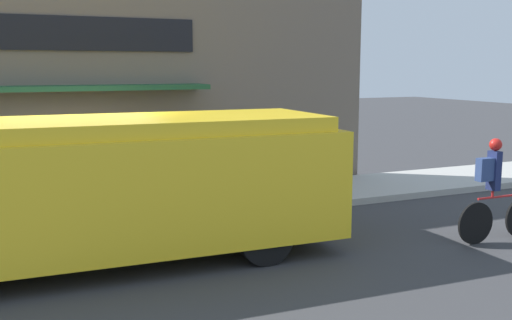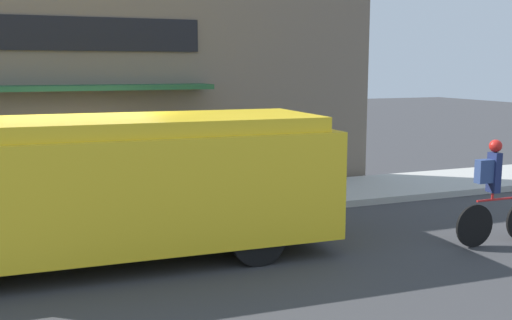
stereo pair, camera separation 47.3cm
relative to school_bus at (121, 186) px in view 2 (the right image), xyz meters
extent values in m
plane|color=#38383A|center=(-0.40, 1.56, -1.07)|extent=(70.00, 70.00, 0.00)
cube|color=#ADAAA3|center=(-0.40, 2.69, -1.00)|extent=(28.00, 2.27, 0.14)
cube|color=#756656|center=(-0.40, 4.15, 1.79)|extent=(13.99, 0.18, 5.72)
cube|color=black|center=(0.06, 4.04, 2.33)|extent=(4.54, 0.05, 0.67)
cube|color=#235633|center=(0.06, 3.65, 1.28)|extent=(4.77, 0.81, 0.10)
cube|color=yellow|center=(0.48, -0.01, -0.01)|extent=(5.20, 2.28, 1.56)
cube|color=yellow|center=(0.48, -0.01, 0.88)|extent=(4.78, 2.09, 0.21)
cube|color=red|center=(-0.90, 1.34, 0.07)|extent=(0.04, 0.44, 0.44)
cylinder|color=black|center=(1.77, 0.85, -0.67)|extent=(0.80, 0.28, 0.79)
cylinder|color=black|center=(1.71, -0.95, -0.67)|extent=(0.80, 0.28, 0.79)
cylinder|color=black|center=(5.12, -1.43, -0.73)|extent=(0.67, 0.05, 0.67)
cylinder|color=red|center=(5.61, -1.43, -0.35)|extent=(0.92, 0.05, 0.04)
cylinder|color=red|center=(5.44, -1.43, -0.29)|extent=(0.04, 0.04, 0.12)
cube|color=navy|center=(5.44, -1.43, 0.08)|extent=(0.12, 0.20, 0.62)
sphere|color=red|center=(5.44, -1.43, 0.49)|extent=(0.19, 0.19, 0.19)
cube|color=navy|center=(5.25, -1.43, 0.11)|extent=(0.26, 0.14, 0.36)
cylinder|color=#2D5138|center=(0.93, 2.95, -0.49)|extent=(0.55, 0.55, 0.89)
cylinder|color=black|center=(0.93, 2.95, -0.02)|extent=(0.56, 0.56, 0.04)
camera|label=1|loc=(-1.72, -8.31, 1.69)|focal=42.00mm
camera|label=2|loc=(-1.29, -8.49, 1.69)|focal=42.00mm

